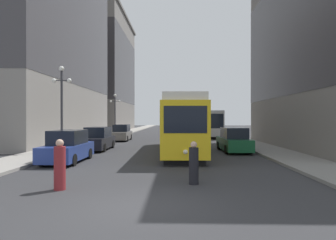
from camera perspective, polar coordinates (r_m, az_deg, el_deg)
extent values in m
plane|color=#303033|center=(8.64, -5.14, -16.45)|extent=(200.00, 200.00, 0.00)
cube|color=gray|center=(49.11, -8.90, -2.55)|extent=(2.93, 120.00, 0.15)
cube|color=gray|center=(48.79, 10.01, -2.57)|extent=(2.93, 120.00, 0.15)
cube|color=black|center=(22.03, 2.46, -5.75)|extent=(2.49, 12.92, 0.35)
cube|color=gold|center=(21.91, 2.46, -1.26)|extent=(2.90, 14.05, 3.10)
cube|color=black|center=(21.91, 2.46, 0.56)|extent=(2.92, 13.49, 1.08)
cube|color=silver|center=(21.94, 2.46, 3.36)|extent=(2.69, 13.77, 0.44)
cube|color=black|center=(14.93, 3.40, 0.10)|extent=(2.21, 0.13, 1.40)
sphere|color=#F2EACC|center=(14.96, 3.41, -6.20)|extent=(0.24, 0.24, 0.24)
cube|color=black|center=(40.45, 7.63, -3.01)|extent=(2.43, 10.83, 0.35)
cube|color=#B7B7BA|center=(40.39, 7.63, -0.56)|extent=(2.84, 11.77, 3.10)
cube|color=black|center=(40.39, 7.63, 0.21)|extent=(2.86, 11.30, 1.30)
cube|color=black|center=(34.61, 8.86, -0.19)|extent=(2.31, 0.14, 1.71)
cylinder|color=black|center=(16.87, -23.41, -7.13)|extent=(0.18, 0.64, 0.64)
cylinder|color=black|center=(19.46, -19.89, -6.14)|extent=(0.18, 0.64, 0.64)
cylinder|color=black|center=(16.23, -17.88, -7.41)|extent=(0.18, 0.64, 0.64)
cylinder|color=black|center=(18.91, -15.03, -6.32)|extent=(0.18, 0.64, 0.64)
cube|color=navy|center=(17.81, -18.98, -5.82)|extent=(1.82, 4.58, 0.84)
cube|color=black|center=(17.85, -18.86, -3.17)|extent=(1.60, 2.52, 0.80)
cylinder|color=black|center=(22.77, -16.54, -5.20)|extent=(0.19, 0.64, 0.64)
cylinder|color=black|center=(25.66, -14.48, -4.58)|extent=(0.19, 0.64, 0.64)
cylinder|color=black|center=(22.31, -12.33, -5.31)|extent=(0.19, 0.64, 0.64)
cylinder|color=black|center=(25.26, -10.73, -4.65)|extent=(0.19, 0.64, 0.64)
cube|color=black|center=(23.96, -13.48, -4.25)|extent=(1.85, 4.91, 0.84)
cube|color=black|center=(24.03, -13.41, -2.28)|extent=(1.61, 2.70, 0.80)
cylinder|color=black|center=(24.34, 13.80, -4.84)|extent=(0.20, 0.65, 0.64)
cylinder|color=black|center=(21.42, 15.77, -5.54)|extent=(0.20, 0.65, 0.64)
cylinder|color=black|center=(23.99, 9.82, -4.91)|extent=(0.20, 0.65, 0.64)
cylinder|color=black|center=(21.02, 11.26, -5.65)|extent=(0.20, 0.65, 0.64)
cube|color=#14512D|center=(22.65, 12.62, -4.51)|extent=(1.96, 4.96, 0.84)
cube|color=black|center=(22.48, 12.70, -2.45)|extent=(1.67, 2.75, 0.80)
cylinder|color=black|center=(32.32, -10.98, -3.58)|extent=(0.19, 0.64, 0.64)
cylinder|color=black|center=(35.31, -9.99, -3.25)|extent=(0.19, 0.64, 0.64)
cylinder|color=black|center=(32.03, -7.98, -3.61)|extent=(0.19, 0.64, 0.64)
cylinder|color=black|center=(35.04, -7.24, -3.28)|extent=(0.19, 0.64, 0.64)
cube|color=slate|center=(33.64, -9.04, -2.95)|extent=(1.90, 4.95, 0.84)
cube|color=black|center=(33.73, -9.00, -1.54)|extent=(1.64, 2.73, 0.80)
cylinder|color=maroon|center=(11.02, -20.31, -8.78)|extent=(0.40, 0.40, 1.51)
sphere|color=tan|center=(10.91, -20.32, -4.22)|extent=(0.27, 0.27, 0.27)
cylinder|color=black|center=(11.25, 5.03, -8.90)|extent=(0.36, 0.36, 1.39)
sphere|color=tan|center=(11.15, 5.03, -4.80)|extent=(0.25, 0.25, 0.25)
cylinder|color=#333338|center=(22.08, -19.99, 1.62)|extent=(0.16, 0.16, 5.72)
sphere|color=white|center=(22.36, -20.00, 9.39)|extent=(0.36, 0.36, 0.36)
sphere|color=white|center=(22.45, -21.31, 7.16)|extent=(0.31, 0.31, 0.31)
sphere|color=white|center=(22.04, -18.66, 7.29)|extent=(0.31, 0.31, 0.31)
cube|color=#333338|center=(22.24, -20.00, 7.23)|extent=(1.10, 0.06, 0.06)
cylinder|color=#333338|center=(39.36, -10.26, 0.70)|extent=(0.16, 0.16, 5.26)
sphere|color=white|center=(39.48, -10.27, 4.75)|extent=(0.36, 0.36, 0.36)
sphere|color=white|center=(39.55, -11.05, 3.59)|extent=(0.31, 0.31, 0.31)
sphere|color=white|center=(39.32, -9.48, 3.61)|extent=(0.31, 0.31, 0.31)
cube|color=#333338|center=(39.43, -10.27, 3.60)|extent=(1.10, 0.06, 0.06)
cube|color=gray|center=(37.52, -26.36, 14.98)|extent=(13.11, 23.87, 24.06)
cube|color=#423F43|center=(37.84, -26.36, 16.74)|extent=(13.15, 23.91, 14.44)
cube|color=slate|center=(63.48, -12.74, 8.52)|extent=(10.32, 23.36, 23.19)
cube|color=#383538|center=(63.65, -12.74, 9.55)|extent=(10.36, 23.40, 13.92)
cube|color=#5F5B56|center=(66.22, -12.75, 18.71)|extent=(10.92, 23.96, 0.50)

